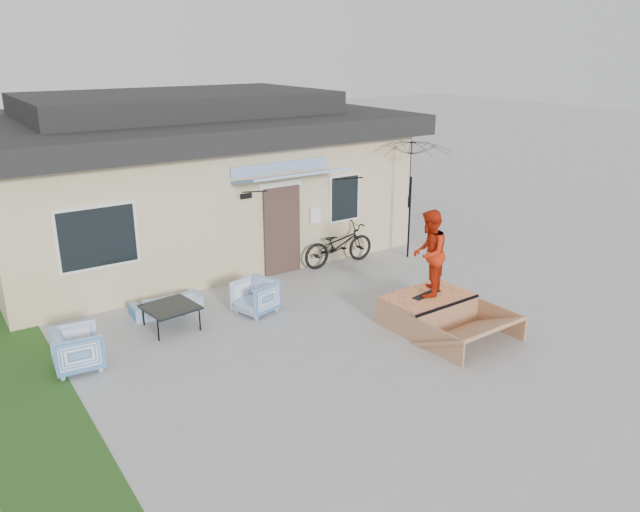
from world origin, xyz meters
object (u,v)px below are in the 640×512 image
skateboard (427,294)px  skater (429,252)px  armchair_right (255,295)px  skate_ramp (428,309)px  bicycle (339,240)px  patio_umbrella (411,190)px  loveseat (166,300)px  armchair_left (78,347)px  coffee_table (171,317)px

skateboard → skater: 0.87m
armchair_right → skate_ramp: armchair_right is taller
bicycle → skateboard: 3.77m
skate_ramp → skater: (-0.00, 0.06, 1.17)m
patio_umbrella → skate_ramp: bearing=-125.8°
patio_umbrella → skateboard: patio_umbrella is taller
skate_ramp → bicycle: bearing=79.6°
loveseat → armchair_left: 2.52m
armchair_left → bicycle: (6.71, 1.89, 0.23)m
armchair_right → coffee_table: armchair_right is taller
patio_umbrella → skateboard: bearing=-126.3°
armchair_right → skater: skater is taller
coffee_table → skateboard: size_ratio=1.25×
armchair_left → armchair_right: 3.61m
skater → armchair_left: bearing=-54.1°
bicycle → armchair_right: bearing=116.6°
coffee_table → bicycle: bearing=14.3°
patio_umbrella → armchair_left: bearing=-170.9°
loveseat → skater: skater is taller
armchair_right → skate_ramp: bearing=31.5°
bicycle → skater: (-0.54, -3.73, 0.82)m
bicycle → skateboard: bearing=173.2°
armchair_right → skater: size_ratio=0.45×
bicycle → skate_ramp: bearing=173.4°
armchair_right → skateboard: armchair_right is taller
coffee_table → skater: 5.11m
armchair_right → bicycle: size_ratio=0.39×
skate_ramp → skateboard: bearing=90.0°
patio_umbrella → skateboard: size_ratio=3.00×
coffee_table → armchair_right: bearing=-8.0°
loveseat → patio_umbrella: (6.46, -0.06, 1.47)m
armchair_right → skater: 3.60m
patio_umbrella → armchair_right: bearing=-169.2°
skateboard → loveseat: bearing=131.2°
bicycle → patio_umbrella: (1.82, -0.52, 1.12)m
patio_umbrella → skater: 4.00m
skate_ramp → coffee_table: bearing=146.8°
bicycle → patio_umbrella: 2.20m
loveseat → armchair_left: armchair_left is taller
armchair_left → skateboard: bearing=-101.6°
armchair_right → loveseat: bearing=-140.4°
skater → skate_ramp: bearing=54.9°
armchair_left → skateboard: size_ratio=1.08×
armchair_right → bicycle: (3.12, 1.47, 0.25)m
armchair_left → patio_umbrella: (8.53, 1.37, 1.35)m
armchair_right → patio_umbrella: bearing=84.2°
skate_ramp → skater: skater is taller
coffee_table → skater: bearing=-30.3°
coffee_table → patio_umbrella: (6.64, 0.71, 1.52)m
loveseat → skate_ramp: 5.28m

